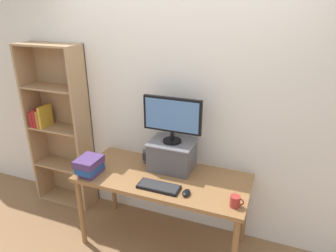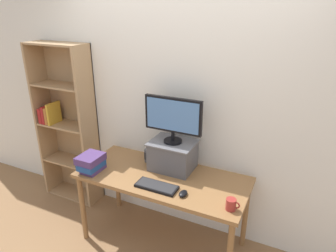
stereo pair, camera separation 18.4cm
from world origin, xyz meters
TOP-DOWN VIEW (x-y plane):
  - ground_plane at (0.00, 0.00)m, footprint 12.00×12.00m
  - back_wall at (0.00, 0.43)m, footprint 7.00×0.08m
  - desk at (0.00, 0.00)m, footprint 1.57×0.69m
  - bookshelf_unit at (-1.38, 0.28)m, footprint 0.70×0.28m
  - riser_box at (0.02, 0.17)m, footprint 0.42×0.33m
  - computer_monitor at (0.02, 0.17)m, footprint 0.55×0.17m
  - keyboard at (0.04, -0.19)m, footprint 0.37×0.15m
  - computer_mouse at (0.29, -0.20)m, footprint 0.06×0.10m
  - book_stack at (-0.65, -0.20)m, footprint 0.20×0.24m
  - coffee_mug at (0.69, -0.21)m, footprint 0.11×0.08m
  - desk_speaker at (-0.25, 0.18)m, footprint 0.07×0.07m

SIDE VIEW (x-z plane):
  - ground_plane at x=0.00m, z-range 0.00..0.00m
  - desk at x=0.00m, z-range 0.30..1.06m
  - keyboard at x=0.04m, z-range 0.76..0.79m
  - computer_mouse at x=0.29m, z-range 0.76..0.80m
  - coffee_mug at x=0.69m, z-range 0.76..0.85m
  - desk_speaker at x=-0.25m, z-range 0.76..0.90m
  - book_stack at x=-0.65m, z-range 0.77..0.93m
  - riser_box at x=0.02m, z-range 0.77..1.04m
  - bookshelf_unit at x=-1.38m, z-range 0.01..1.87m
  - computer_monitor at x=0.02m, z-range 1.07..1.50m
  - back_wall at x=0.00m, z-range 0.00..2.60m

